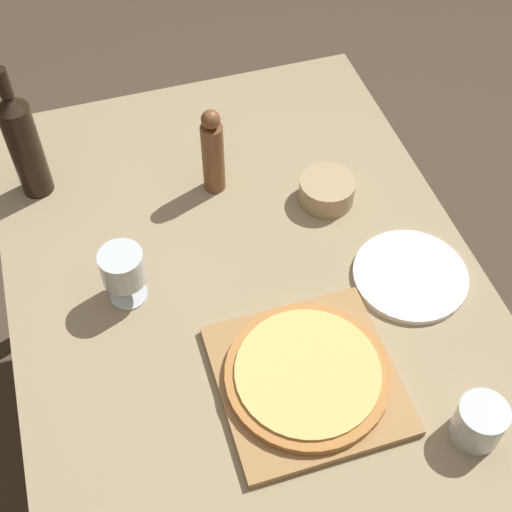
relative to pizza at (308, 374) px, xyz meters
name	(u,v)px	position (x,y,z in m)	size (l,w,h in m)	color
ground_plane	(252,445)	(-0.04, 0.24, -0.81)	(12.00, 12.00, 0.00)	#4C3D2D
dining_table	(250,316)	(-0.04, 0.24, -0.13)	(0.98, 1.40, 0.78)	#9E8966
cutting_board	(307,379)	(0.00, 0.00, -0.02)	(0.33, 0.33, 0.02)	#A87A47
pizza	(308,374)	(0.00, 0.00, 0.00)	(0.31, 0.31, 0.02)	#BC7A3D
wine_bottle	(24,143)	(-0.43, 0.66, 0.11)	(0.07, 0.07, 0.34)	black
pepper_mill	(213,153)	(-0.03, 0.55, 0.08)	(0.05, 0.05, 0.22)	brown
wine_glass	(123,269)	(-0.28, 0.30, 0.06)	(0.09, 0.09, 0.13)	silver
small_bowl	(327,190)	(0.20, 0.43, 0.00)	(0.13, 0.13, 0.06)	tan
drinking_tumbler	(479,422)	(0.25, -0.19, 0.01)	(0.09, 0.09, 0.09)	silver
dinner_plate	(410,275)	(0.29, 0.17, -0.02)	(0.24, 0.24, 0.01)	white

